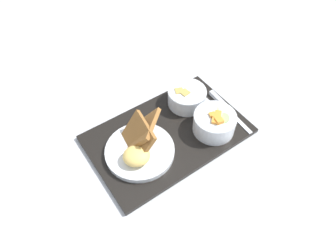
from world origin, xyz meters
The scene contains 7 objects.
ground_plane centered at (0.00, 0.00, 0.00)m, with size 4.00×4.00×0.00m, color silver.
serving_tray centered at (0.00, 0.00, 0.01)m, with size 0.45×0.30×0.01m.
bowl_salad centered at (-0.11, 0.06, 0.05)m, with size 0.12×0.12×0.07m.
bowl_soup centered at (-0.11, -0.07, 0.04)m, with size 0.11×0.11×0.05m.
plate_main centered at (0.10, 0.01, 0.03)m, with size 0.18×0.19×0.09m.
knife centered at (-0.20, 0.00, 0.02)m, with size 0.01×0.19×0.01m.
spoon centered at (-0.17, 0.02, 0.02)m, with size 0.03×0.15×0.01m.
Camera 1 is at (0.27, 0.43, 0.68)m, focal length 32.00 mm.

